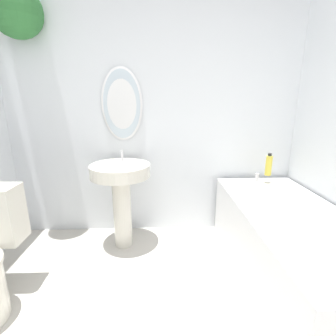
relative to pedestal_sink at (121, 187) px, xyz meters
name	(u,v)px	position (x,y,z in m)	size (l,w,h in m)	color
wall_back	(135,101)	(0.12, 0.31, 0.74)	(2.89, 0.42, 2.40)	silver
pedestal_sink	(121,187)	(0.00, 0.00, 0.00)	(0.53, 0.53, 0.89)	beige
bathtub	(290,247)	(1.30, -0.55, -0.29)	(0.73, 1.62, 0.65)	silver
shampoo_bottle	(269,165)	(1.37, 0.09, 0.16)	(0.06, 0.06, 0.21)	gold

